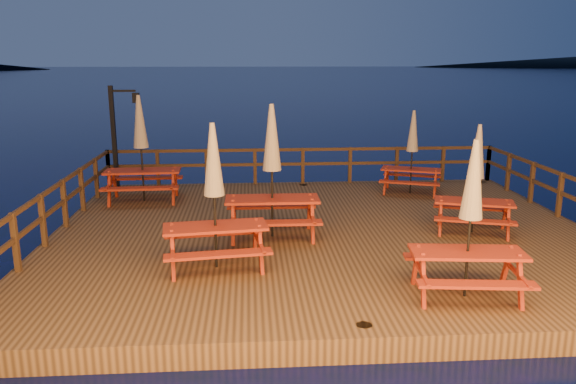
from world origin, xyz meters
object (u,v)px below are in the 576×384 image
object	(u,v)px
picnic_table_1	(141,147)
lamp_post	(119,128)
picnic_table_2	(214,194)
picnic_table_0	(412,151)

from	to	relation	value
picnic_table_1	lamp_post	bearing A→B (deg)	117.77
picnic_table_1	picnic_table_2	distance (m)	5.56
picnic_table_0	picnic_table_2	distance (m)	7.58
picnic_table_0	picnic_table_2	xyz separation A→B (m)	(-5.22, -5.49, 0.17)
lamp_post	picnic_table_1	distance (m)	1.85
picnic_table_0	picnic_table_1	size ratio (longest dim) A/B	0.83
lamp_post	picnic_table_2	bearing A→B (deg)	-64.94
picnic_table_2	picnic_table_0	bearing A→B (deg)	39.07
lamp_post	picnic_table_0	bearing A→B (deg)	-8.11
lamp_post	picnic_table_1	world-z (taller)	lamp_post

